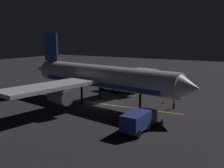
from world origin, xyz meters
TOP-DOWN VIEW (x-y plane):
  - ground_plane at (0.00, 0.00)m, footprint 180.00×180.00m
  - apron_guide_stripe at (-0.33, 4.00)m, footprint 1.46×18.58m
  - airliner at (-0.09, -0.58)m, footprint 33.05×33.84m
  - baggage_truck at (8.42, 10.59)m, footprint 5.97×2.40m
  - catering_truck at (-9.72, -3.45)m, footprint 3.72×6.57m
  - ground_crew_worker at (-3.21, 11.08)m, footprint 0.40×0.40m
  - traffic_cone_near_left at (3.89, 11.85)m, footprint 0.50×0.50m
  - traffic_cone_near_right at (-5.65, 8.51)m, footprint 0.50×0.50m
  - traffic_cone_under_wing at (6.59, 9.31)m, footprint 0.50×0.50m
  - traffic_cone_far at (3.16, 10.71)m, footprint 0.50×0.50m

SIDE VIEW (x-z plane):
  - ground_plane at x=0.00m, z-range -0.20..0.00m
  - apron_guide_stripe at x=-0.33m, z-range 0.00..0.01m
  - traffic_cone_near_left at x=3.89m, z-range -0.03..0.52m
  - traffic_cone_near_right at x=-5.65m, z-range -0.03..0.52m
  - traffic_cone_under_wing at x=6.59m, z-range -0.03..0.52m
  - traffic_cone_far at x=3.16m, z-range -0.03..0.52m
  - ground_crew_worker at x=-3.21m, z-range 0.02..1.76m
  - catering_truck at x=-9.72m, z-range 0.06..2.31m
  - baggage_truck at x=8.42m, z-range 0.05..2.38m
  - airliner at x=-0.09m, z-range -1.42..10.18m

